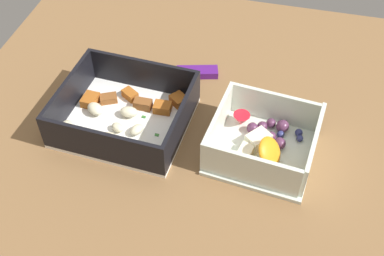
# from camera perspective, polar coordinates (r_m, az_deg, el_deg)

# --- Properties ---
(table_surface) EXTENTS (0.80, 0.80, 0.02)m
(table_surface) POSITION_cam_1_polar(r_m,az_deg,el_deg) (0.73, 0.68, -2.25)
(table_surface) COLOR brown
(table_surface) RESTS_ON ground
(pasta_container) EXTENTS (0.20, 0.18, 0.06)m
(pasta_container) POSITION_cam_1_polar(r_m,az_deg,el_deg) (0.74, -8.02, 1.64)
(pasta_container) COLOR white
(pasta_container) RESTS_ON table_surface
(fruit_bowl) EXTENTS (0.16, 0.15, 0.06)m
(fruit_bowl) POSITION_cam_1_polar(r_m,az_deg,el_deg) (0.70, 8.41, -1.58)
(fruit_bowl) COLOR silver
(fruit_bowl) RESTS_ON table_surface
(candy_bar) EXTENTS (0.07, 0.04, 0.01)m
(candy_bar) POSITION_cam_1_polar(r_m,az_deg,el_deg) (0.83, 0.63, 6.62)
(candy_bar) COLOR #51197A
(candy_bar) RESTS_ON table_surface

